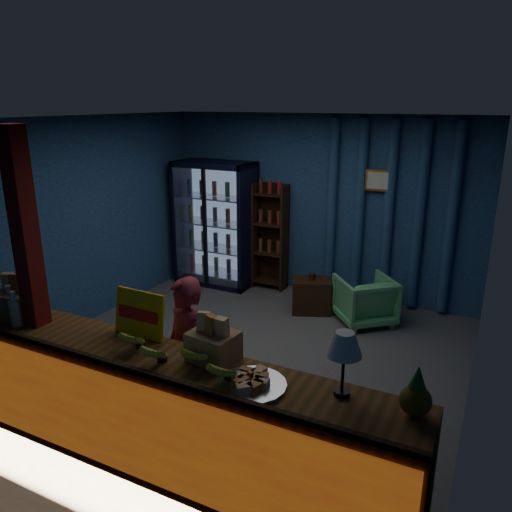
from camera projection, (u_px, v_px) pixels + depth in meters
The scene contains 19 objects.
ground at pixel (250, 353), 5.70m from camera, with size 4.60×4.60×0.00m, color #515154.
room_walls at pixel (249, 220), 5.24m from camera, with size 4.60×4.60×4.60m.
counter at pixel (139, 404), 3.93m from camera, with size 4.40×0.57×0.99m.
support_post at pixel (33, 285), 4.15m from camera, with size 0.16×0.16×2.60m, color maroon.
beverage_cooler at pixel (218, 224), 7.72m from camera, with size 1.20×0.62×1.90m.
bottle_shelf at pixel (271, 237), 7.52m from camera, with size 0.50×0.28×1.60m.
curtain_folds at pixel (388, 214), 6.71m from camera, with size 1.74×0.14×2.50m.
framed_picture at pixel (379, 181), 6.61m from camera, with size 0.36×0.04×0.28m.
shopkeeper at pixel (187, 356), 4.22m from camera, with size 0.51×0.33×1.39m, color maroon.
green_chair at pixel (365, 300), 6.42m from camera, with size 0.66×0.68×0.62m, color #60C176.
side_table at pixel (311, 295), 6.77m from camera, with size 0.61×0.54×0.56m.
yellow_sign at pixel (139, 314), 3.98m from camera, with size 0.47×0.10×0.37m.
soda_bottles at pixel (1, 305), 4.31m from camera, with size 0.57×0.17×0.30m.
snack_box_left at pixel (16, 302), 4.35m from camera, with size 0.39×0.34×0.38m.
snack_box_centre at pixel (213, 344), 3.62m from camera, with size 0.36×0.31×0.35m.
pastry_tray at pixel (252, 383), 3.30m from camera, with size 0.47×0.47×0.08m.
banana_bunches at pixel (179, 354), 3.55m from camera, with size 1.09×0.31×0.18m.
table_lamp at pixel (344, 347), 3.11m from camera, with size 0.23×0.23×0.45m.
pineapple at pixel (416, 396), 2.96m from camera, with size 0.19×0.19×0.33m.
Camera 1 is at (2.36, -4.54, 2.77)m, focal length 35.00 mm.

